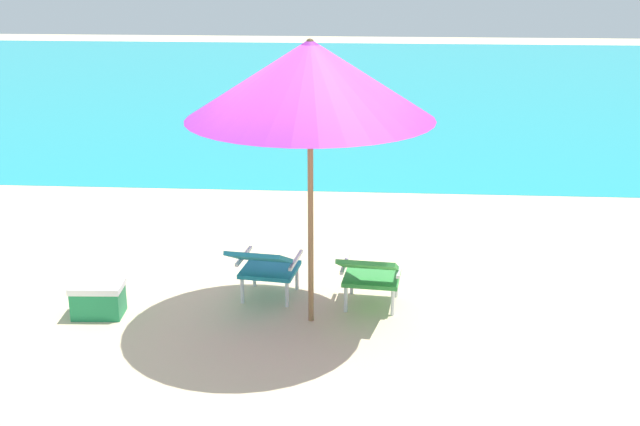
{
  "coord_description": "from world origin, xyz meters",
  "views": [
    {
      "loc": [
        0.53,
        -7.03,
        3.28
      ],
      "look_at": [
        0.0,
        0.6,
        0.75
      ],
      "focal_mm": 45.67,
      "sensor_mm": 36.0,
      "label": 1
    }
  ],
  "objects_px": {
    "lounge_chair_left": "(265,264)",
    "cooler_box": "(98,299)",
    "beach_umbrella_center": "(310,80)",
    "swim_buoy": "(317,127)",
    "lounge_chair_right": "(370,272)"
  },
  "relations": [
    {
      "from": "lounge_chair_left",
      "to": "beach_umbrella_center",
      "type": "height_order",
      "value": "beach_umbrella_center"
    },
    {
      "from": "swim_buoy",
      "to": "cooler_box",
      "type": "height_order",
      "value": "cooler_box"
    },
    {
      "from": "lounge_chair_left",
      "to": "beach_umbrella_center",
      "type": "bearing_deg",
      "value": -36.25
    },
    {
      "from": "swim_buoy",
      "to": "lounge_chair_left",
      "type": "relative_size",
      "value": 1.71
    },
    {
      "from": "swim_buoy",
      "to": "beach_umbrella_center",
      "type": "distance_m",
      "value": 8.15
    },
    {
      "from": "lounge_chair_right",
      "to": "beach_umbrella_center",
      "type": "bearing_deg",
      "value": -157.65
    },
    {
      "from": "swim_buoy",
      "to": "lounge_chair_left",
      "type": "distance_m",
      "value": 7.52
    },
    {
      "from": "lounge_chair_right",
      "to": "cooler_box",
      "type": "xyz_separation_m",
      "value": [
        -2.51,
        -0.25,
        -0.24
      ]
    },
    {
      "from": "beach_umbrella_center",
      "to": "cooler_box",
      "type": "height_order",
      "value": "beach_umbrella_center"
    },
    {
      "from": "lounge_chair_left",
      "to": "cooler_box",
      "type": "distance_m",
      "value": 1.57
    },
    {
      "from": "lounge_chair_left",
      "to": "beach_umbrella_center",
      "type": "xyz_separation_m",
      "value": [
        0.46,
        -0.34,
        1.81
      ]
    },
    {
      "from": "lounge_chair_left",
      "to": "lounge_chair_right",
      "type": "height_order",
      "value": "same"
    },
    {
      "from": "lounge_chair_left",
      "to": "cooler_box",
      "type": "bearing_deg",
      "value": -166.36
    },
    {
      "from": "cooler_box",
      "to": "beach_umbrella_center",
      "type": "bearing_deg",
      "value": 0.78
    },
    {
      "from": "lounge_chair_right",
      "to": "beach_umbrella_center",
      "type": "xyz_separation_m",
      "value": [
        -0.53,
        -0.22,
        1.81
      ]
    }
  ]
}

